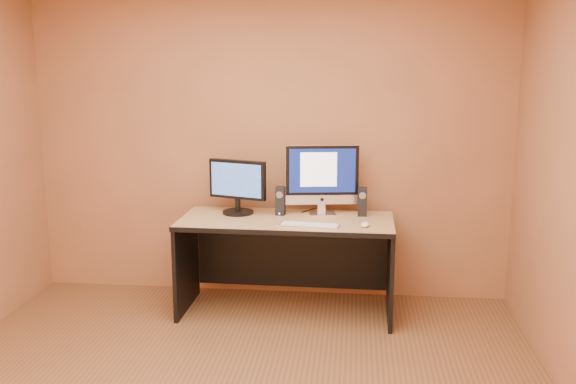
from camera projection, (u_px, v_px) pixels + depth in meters
The scene contains 10 objects.
walls at pixel (220, 190), 3.41m from camera, with size 4.00×4.00×2.60m, color #A06140, non-canonical shape.
desk at pixel (286, 266), 5.06m from camera, with size 1.66×0.72×0.77m, color tan, non-canonical shape.
imac at pixel (322, 179), 5.09m from camera, with size 0.59×0.22×0.57m, color silver, non-canonical shape.
second_monitor at pixel (238, 187), 5.13m from camera, with size 0.50×0.25×0.43m, color black, non-canonical shape.
speaker_left at pixel (281, 201), 5.10m from camera, with size 0.07×0.07×0.23m, color black, non-canonical shape.
speaker_right at pixel (362, 202), 5.07m from camera, with size 0.07×0.07×0.23m, color black, non-canonical shape.
keyboard at pixel (310, 225), 4.77m from camera, with size 0.45×0.12×0.02m, color silver.
mouse at pixel (365, 224), 4.75m from camera, with size 0.06×0.11×0.04m, color white.
cable_a at pixel (327, 212), 5.21m from camera, with size 0.01×0.01×0.23m, color black.
cable_b at pixel (308, 210), 5.26m from camera, with size 0.01×0.01×0.19m, color black.
Camera 1 is at (0.71, -3.29, 1.97)m, focal length 40.00 mm.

